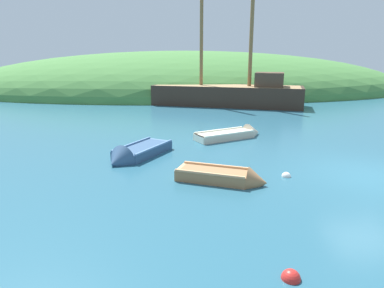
{
  "coord_description": "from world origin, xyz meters",
  "views": [
    {
      "loc": [
        -6.76,
        -10.52,
        4.0
      ],
      "look_at": [
        -5.93,
        4.3,
        0.1
      ],
      "focal_mm": 31.32,
      "sensor_mm": 36.0,
      "label": 1
    }
  ],
  "objects_px": {
    "sailing_ship": "(229,98)",
    "rowboat_far": "(226,178)",
    "buoy_red": "(291,279)",
    "rowboat_outer_left": "(135,155)",
    "rowboat_outer_right": "(234,135)",
    "buoy_white": "(286,177)"
  },
  "relations": [
    {
      "from": "rowboat_outer_right",
      "to": "buoy_white",
      "type": "distance_m",
      "value": 5.81
    },
    {
      "from": "sailing_ship",
      "to": "buoy_red",
      "type": "height_order",
      "value": "sailing_ship"
    },
    {
      "from": "rowboat_outer_left",
      "to": "buoy_white",
      "type": "bearing_deg",
      "value": 96.23
    },
    {
      "from": "sailing_ship",
      "to": "rowboat_far",
      "type": "distance_m",
      "value": 17.79
    },
    {
      "from": "buoy_red",
      "to": "buoy_white",
      "type": "distance_m",
      "value": 5.64
    },
    {
      "from": "rowboat_outer_right",
      "to": "rowboat_far",
      "type": "xyz_separation_m",
      "value": [
        -1.36,
        -6.13,
        0.01
      ]
    },
    {
      "from": "sailing_ship",
      "to": "buoy_white",
      "type": "xyz_separation_m",
      "value": [
        -0.78,
        -17.16,
        -0.62
      ]
    },
    {
      "from": "buoy_red",
      "to": "rowboat_outer_left",
      "type": "bearing_deg",
      "value": 115.28
    },
    {
      "from": "rowboat_outer_left",
      "to": "buoy_white",
      "type": "relative_size",
      "value": 10.94
    },
    {
      "from": "sailing_ship",
      "to": "buoy_white",
      "type": "relative_size",
      "value": 46.23
    },
    {
      "from": "rowboat_outer_right",
      "to": "buoy_white",
      "type": "bearing_deg",
      "value": -108.14
    },
    {
      "from": "rowboat_outer_left",
      "to": "rowboat_far",
      "type": "height_order",
      "value": "rowboat_outer_left"
    },
    {
      "from": "rowboat_outer_right",
      "to": "buoy_red",
      "type": "height_order",
      "value": "rowboat_outer_right"
    },
    {
      "from": "rowboat_outer_right",
      "to": "rowboat_outer_left",
      "type": "distance_m",
      "value": 5.66
    },
    {
      "from": "sailing_ship",
      "to": "rowboat_outer_left",
      "type": "relative_size",
      "value": 4.23
    },
    {
      "from": "sailing_ship",
      "to": "buoy_red",
      "type": "xyz_separation_m",
      "value": [
        -2.49,
        -22.53,
        -0.62
      ]
    },
    {
      "from": "rowboat_outer_right",
      "to": "rowboat_outer_left",
      "type": "bearing_deg",
      "value": -170.96
    },
    {
      "from": "rowboat_outer_right",
      "to": "buoy_red",
      "type": "distance_m",
      "value": 11.17
    },
    {
      "from": "rowboat_far",
      "to": "buoy_red",
      "type": "bearing_deg",
      "value": -63.02
    },
    {
      "from": "buoy_white",
      "to": "buoy_red",
      "type": "bearing_deg",
      "value": -107.62
    },
    {
      "from": "sailing_ship",
      "to": "rowboat_far",
      "type": "xyz_separation_m",
      "value": [
        -2.94,
        -17.53,
        -0.5
      ]
    },
    {
      "from": "rowboat_far",
      "to": "buoy_white",
      "type": "distance_m",
      "value": 2.2
    }
  ]
}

